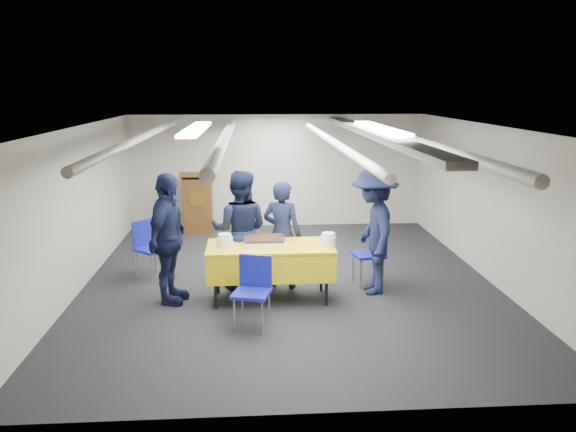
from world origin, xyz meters
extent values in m
plane|color=black|center=(0.00, 0.00, 0.00)|extent=(7.00, 7.00, 0.00)
cube|color=beige|center=(0.00, 3.49, 1.15)|extent=(6.00, 0.02, 2.30)
cube|color=beige|center=(-2.99, 0.00, 1.15)|extent=(0.02, 7.00, 2.30)
cube|color=beige|center=(2.99, 0.00, 1.15)|extent=(0.02, 7.00, 2.30)
cube|color=silver|center=(0.00, 0.00, 2.29)|extent=(6.00, 7.00, 0.02)
cylinder|color=silver|center=(-2.00, 0.00, 2.18)|extent=(0.10, 6.90, 0.10)
cylinder|color=silver|center=(-0.90, 0.00, 2.14)|extent=(0.14, 6.90, 0.14)
cylinder|color=silver|center=(0.60, 0.00, 2.10)|extent=(0.10, 6.90, 0.10)
cylinder|color=silver|center=(1.90, 0.00, 2.06)|extent=(0.14, 6.90, 0.14)
cube|color=gray|center=(1.20, 0.00, 2.20)|extent=(0.28, 6.90, 0.08)
cube|color=white|center=(-1.30, 0.00, 2.27)|extent=(0.25, 2.60, 0.04)
cube|color=white|center=(1.30, 0.00, 2.27)|extent=(0.25, 2.60, 0.04)
cube|color=#0C591E|center=(-1.90, 3.47, 1.95)|extent=(0.30, 0.04, 0.12)
cylinder|color=black|center=(-1.03, -0.99, 0.18)|extent=(0.04, 0.04, 0.36)
cylinder|color=black|center=(0.43, -0.99, 0.18)|extent=(0.04, 0.04, 0.36)
cylinder|color=black|center=(-1.03, -0.43, 0.18)|extent=(0.04, 0.04, 0.36)
cylinder|color=black|center=(0.43, -0.43, 0.18)|extent=(0.04, 0.04, 0.36)
cube|color=yellow|center=(-0.30, -0.71, 0.54)|extent=(1.68, 0.78, 0.39)
cube|color=yellow|center=(-0.30, -0.71, 0.76)|extent=(1.70, 0.80, 0.03)
cube|color=white|center=(-0.38, -0.65, 0.80)|extent=(0.55, 0.44, 0.07)
cube|color=black|center=(-0.38, -0.65, 0.85)|extent=(0.53, 0.42, 0.03)
sphere|color=navy|center=(-0.62, -0.85, 0.85)|extent=(0.04, 0.04, 0.04)
sphere|color=navy|center=(-0.62, -0.46, 0.85)|extent=(0.04, 0.04, 0.04)
sphere|color=navy|center=(-0.50, -0.85, 0.85)|extent=(0.04, 0.04, 0.04)
sphere|color=navy|center=(-0.50, -0.46, 0.85)|extent=(0.04, 0.04, 0.04)
sphere|color=navy|center=(-0.38, -0.85, 0.85)|extent=(0.04, 0.04, 0.04)
sphere|color=navy|center=(-0.38, -0.46, 0.85)|extent=(0.04, 0.04, 0.04)
sphere|color=navy|center=(-0.26, -0.85, 0.85)|extent=(0.04, 0.04, 0.04)
sphere|color=navy|center=(-0.26, -0.46, 0.85)|extent=(0.04, 0.04, 0.04)
sphere|color=navy|center=(-0.14, -0.85, 0.85)|extent=(0.04, 0.04, 0.04)
sphere|color=navy|center=(-0.14, -0.46, 0.85)|extent=(0.04, 0.04, 0.04)
sphere|color=navy|center=(-0.64, -0.75, 0.85)|extent=(0.04, 0.04, 0.04)
sphere|color=navy|center=(-0.12, -0.75, 0.85)|extent=(0.04, 0.04, 0.04)
sphere|color=navy|center=(-0.64, -0.65, 0.85)|extent=(0.04, 0.04, 0.04)
sphere|color=navy|center=(-0.12, -0.65, 0.85)|extent=(0.04, 0.04, 0.04)
sphere|color=navy|center=(-0.64, -0.55, 0.85)|extent=(0.04, 0.04, 0.04)
sphere|color=navy|center=(-0.12, -0.55, 0.85)|extent=(0.04, 0.04, 0.04)
cylinder|color=white|center=(-0.90, -0.76, 0.84)|extent=(0.21, 0.21, 0.13)
cylinder|color=white|center=(-0.90, -0.76, 0.93)|extent=(0.17, 0.17, 0.05)
cylinder|color=white|center=(0.48, -0.76, 0.83)|extent=(0.22, 0.22, 0.12)
cylinder|color=white|center=(0.48, -0.76, 0.91)|extent=(0.18, 0.18, 0.05)
cube|color=brown|center=(-1.60, 3.05, 0.55)|extent=(0.55, 0.45, 1.10)
cube|color=brown|center=(-1.60, 3.02, 1.15)|extent=(0.62, 0.53, 0.21)
cylinder|color=gold|center=(-1.60, 2.81, 0.70)|extent=(0.28, 0.02, 0.28)
cylinder|color=gray|center=(-0.77, -1.77, 0.21)|extent=(0.02, 0.02, 0.43)
cylinder|color=gray|center=(-0.44, -1.86, 0.21)|extent=(0.02, 0.02, 0.43)
cylinder|color=gray|center=(-0.68, -1.44, 0.21)|extent=(0.02, 0.02, 0.43)
cylinder|color=gray|center=(-0.35, -1.53, 0.21)|extent=(0.02, 0.02, 0.43)
cube|color=#121892|center=(-0.56, -1.65, 0.45)|extent=(0.52, 0.52, 0.04)
cube|color=#121892|center=(-0.51, -1.47, 0.67)|extent=(0.40, 0.14, 0.40)
cylinder|color=gray|center=(0.96, -0.04, 0.21)|extent=(0.02, 0.02, 0.43)
cylinder|color=gray|center=(1.01, -0.38, 0.21)|extent=(0.02, 0.02, 0.43)
cylinder|color=gray|center=(1.29, 0.01, 0.21)|extent=(0.02, 0.02, 0.43)
cylinder|color=gray|center=(1.35, -0.32, 0.21)|extent=(0.02, 0.02, 0.43)
cube|color=#121892|center=(1.15, -0.18, 0.45)|extent=(0.48, 0.48, 0.04)
cube|color=#121892|center=(1.34, -0.15, 0.67)|extent=(0.10, 0.40, 0.40)
cylinder|color=gray|center=(-2.04, 0.08, 0.21)|extent=(0.02, 0.02, 0.43)
cylinder|color=gray|center=(-1.81, 0.33, 0.21)|extent=(0.02, 0.02, 0.43)
cylinder|color=gray|center=(-2.29, 0.31, 0.21)|extent=(0.02, 0.02, 0.43)
cylinder|color=gray|center=(-2.06, 0.56, 0.21)|extent=(0.02, 0.02, 0.43)
cube|color=#121892|center=(-2.05, 0.32, 0.45)|extent=(0.59, 0.59, 0.04)
cube|color=#121892|center=(-2.19, 0.45, 0.67)|extent=(0.30, 0.32, 0.40)
imported|color=black|center=(-0.11, -0.21, 0.78)|extent=(0.67, 0.56, 1.57)
imported|color=black|center=(-0.71, -0.22, 0.86)|extent=(0.92, 0.77, 1.71)
imported|color=black|center=(-1.65, -0.71, 0.88)|extent=(0.66, 1.10, 1.76)
imported|color=black|center=(1.14, -0.50, 0.89)|extent=(0.70, 1.17, 1.78)
camera|label=1|loc=(-0.55, -7.95, 2.84)|focal=35.00mm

